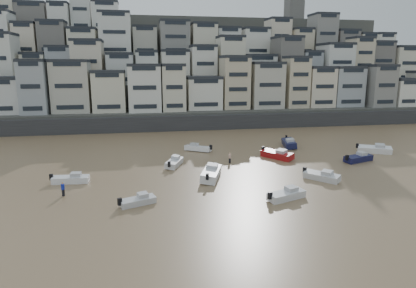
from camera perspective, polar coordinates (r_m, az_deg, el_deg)
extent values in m
cube|color=#38383A|center=(89.45, -0.73, 3.37)|extent=(140.00, 3.00, 3.50)
cube|color=#4C4C47|center=(97.14, 1.49, 4.22)|extent=(140.00, 14.00, 4.00)
cube|color=#4C4C47|center=(108.48, 0.19, 6.65)|extent=(140.00, 14.00, 10.00)
cube|color=#4C4C47|center=(119.97, -0.87, 9.10)|extent=(140.00, 14.00, 18.00)
cube|color=#4C4C47|center=(131.67, -1.75, 11.11)|extent=(140.00, 16.00, 26.00)
cube|color=#4C4C47|center=(145.50, -2.61, 12.38)|extent=(140.00, 18.00, 32.00)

